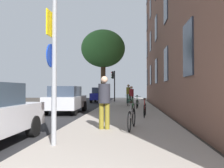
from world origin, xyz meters
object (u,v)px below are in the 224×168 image
traffic_light (114,80)px  bicycle_3 (137,103)px  tree_near (103,49)px  car_1 (66,99)px  bicycle_1 (145,109)px  bicycle_4 (129,102)px  pedestrian_2 (128,93)px  pedestrian_0 (104,99)px  sign_post (53,62)px  bicycle_0 (132,118)px  car_2 (100,95)px  pedestrian_1 (131,95)px  bicycle_2 (132,106)px

traffic_light → bicycle_3: traffic_light is taller
tree_near → car_1: 5.90m
tree_near → bicycle_1: tree_near is taller
bicycle_1 → tree_near: bearing=113.5°
bicycle_4 → pedestrian_2: 3.65m
bicycle_1 → car_1: (-4.59, 2.38, 0.37)m
tree_near → pedestrian_0: bearing=-82.7°
sign_post → bicycle_3: size_ratio=2.20×
traffic_light → tree_near: bearing=-92.7°
bicycle_0 → traffic_light: bearing=96.4°
car_2 → bicycle_0: bearing=-78.8°
bicycle_3 → pedestrian_2: bearing=97.2°
traffic_light → pedestrian_0: traffic_light is taller
tree_near → pedestrian_1: 4.25m
pedestrian_1 → pedestrian_2: pedestrian_2 is taller
pedestrian_1 → car_2: bearing=116.6°
sign_post → pedestrian_2: 15.90m
sign_post → tree_near: 12.58m
bicycle_2 → bicycle_3: size_ratio=0.97×
car_2 → sign_post: bearing=-85.5°
bicycle_3 → pedestrian_2: size_ratio=0.92×
car_2 → bicycle_2: bearing=-73.7°
bicycle_0 → pedestrian_2: bearing=91.0°
bicycle_0 → pedestrian_1: 10.37m
traffic_light → bicycle_1: 13.63m
bicycle_4 → pedestrian_1: pedestrian_1 is taller
pedestrian_1 → car_1: pedestrian_1 is taller
bicycle_2 → pedestrian_0: (-0.98, -5.37, 0.66)m
pedestrian_0 → pedestrian_1: size_ratio=1.13×
sign_post → bicycle_0: size_ratio=2.08×
tree_near → car_1: tree_near is taller
traffic_light → pedestrian_2: traffic_light is taller
tree_near → car_2: tree_near is taller
tree_near → bicycle_4: (2.06, -0.14, -4.15)m
bicycle_0 → bicycle_1: bearing=79.4°
bicycle_2 → bicycle_4: bicycle_2 is taller
sign_post → pedestrian_0: sign_post is taller
sign_post → bicycle_0: 3.40m
tree_near → car_1: bearing=-112.6°
bicycle_1 → pedestrian_1: 6.95m
sign_post → pedestrian_2: (1.64, 15.78, -0.99)m
pedestrian_0 → pedestrian_1: pedestrian_0 is taller
bicycle_2 → pedestrian_1: bearing=90.4°
bicycle_0 → pedestrian_2: pedestrian_2 is taller
tree_near → bicycle_3: bearing=-35.1°
tree_near → pedestrian_2: size_ratio=3.38×
tree_near → bicycle_2: tree_near is taller
bicycle_1 → pedestrian_1: size_ratio=1.07×
bicycle_0 → car_1: bearing=124.0°
sign_post → bicycle_1: (2.53, 5.78, -1.65)m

